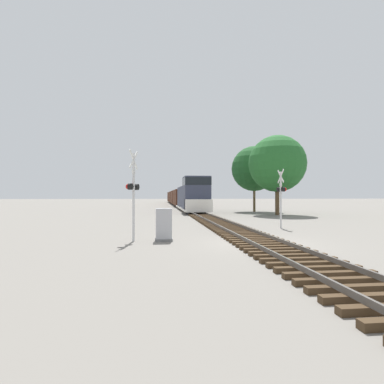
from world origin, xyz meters
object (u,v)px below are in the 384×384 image
crossing_signal_near (133,190)px  crossing_signal_far (281,193)px  tree_mid_background (254,169)px  freight_train (178,197)px  relay_cabinet (164,225)px  tree_far_right (277,164)px

crossing_signal_near → crossing_signal_far: crossing_signal_near is taller
crossing_signal_far → tree_mid_background: 21.19m
freight_train → relay_cabinet: 55.29m
freight_train → crossing_signal_near: (-5.75, -55.12, 0.63)m
relay_cabinet → freight_train: bearing=85.6°
relay_cabinet → tree_far_right: (13.12, 18.20, 5.05)m
freight_train → relay_cabinet: (-4.28, -55.11, -1.07)m
crossing_signal_near → relay_cabinet: 2.24m
crossing_signal_far → tree_mid_background: tree_mid_background is taller
freight_train → crossing_signal_far: size_ratio=19.31×
crossing_signal_far → tree_far_right: tree_far_right is taller
relay_cabinet → crossing_signal_far: bearing=31.1°
crossing_signal_near → tree_far_right: bearing=161.1°
freight_train → tree_mid_background: 31.42m
freight_train → crossing_signal_far: (3.62, -50.34, 0.53)m
freight_train → crossing_signal_far: bearing=-85.9°
crossing_signal_near → tree_far_right: 23.57m
crossing_signal_near → crossing_signal_far: size_ratio=1.10×
tree_mid_background → relay_cabinet: bearing=-116.8°
crossing_signal_far → relay_cabinet: crossing_signal_far is taller
relay_cabinet → tree_far_right: 23.00m
crossing_signal_far → tree_mid_background: (4.79, 20.34, 3.50)m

